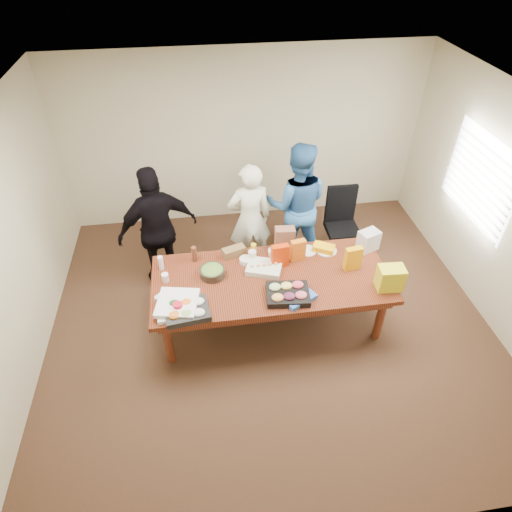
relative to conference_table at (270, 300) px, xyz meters
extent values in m
cube|color=#47301E|center=(0.00, 0.00, -0.39)|extent=(5.50, 5.00, 0.02)
cube|color=white|center=(0.00, 0.00, 2.33)|extent=(5.50, 5.00, 0.02)
cube|color=beige|center=(0.00, 2.50, 0.98)|extent=(5.50, 0.04, 2.70)
cube|color=beige|center=(0.00, -2.50, 0.98)|extent=(5.50, 0.04, 2.70)
cube|color=beige|center=(-2.75, 0.00, 0.98)|extent=(0.04, 5.00, 2.70)
cube|color=beige|center=(2.75, 0.00, 0.98)|extent=(0.04, 5.00, 2.70)
cube|color=white|center=(2.72, 0.60, 1.12)|extent=(0.03, 1.40, 1.10)
cube|color=beige|center=(2.68, 0.60, 1.12)|extent=(0.04, 1.36, 1.00)
cube|color=#4C1C0F|center=(0.00, 0.00, 0.00)|extent=(2.80, 1.20, 0.75)
cube|color=black|center=(1.25, 1.15, 0.15)|extent=(0.54, 0.54, 1.04)
imported|color=#E6ECCD|center=(-0.10, 1.12, 0.45)|extent=(0.64, 0.46, 1.65)
imported|color=#2B5D99|center=(0.57, 1.24, 0.54)|extent=(1.01, 0.85, 1.83)
imported|color=black|center=(-1.32, 0.95, 0.52)|extent=(1.13, 0.75, 1.78)
cube|color=black|center=(-0.99, -0.44, 0.41)|extent=(0.51, 0.42, 0.07)
cube|color=black|center=(0.13, -0.34, 0.41)|extent=(0.51, 0.42, 0.07)
cube|color=silver|center=(-0.06, 0.14, 0.41)|extent=(0.48, 0.42, 0.07)
cylinder|color=#2A261D|center=(-0.68, 0.14, 0.42)|extent=(0.37, 0.37, 0.10)
cube|color=blue|center=(0.23, -0.38, 0.40)|extent=(0.44, 0.40, 0.05)
cube|color=red|center=(0.14, 0.20, 0.53)|extent=(0.21, 0.11, 0.30)
cube|color=orange|center=(0.99, 0.02, 0.53)|extent=(0.21, 0.11, 0.31)
cube|color=orange|center=(0.38, 0.29, 0.52)|extent=(0.19, 0.12, 0.28)
cylinder|color=silver|center=(-0.18, 0.34, 0.45)|extent=(0.11, 0.11, 0.15)
cylinder|color=gold|center=(-0.15, 0.42, 0.47)|extent=(0.08, 0.08, 0.19)
cylinder|color=#5B2E1B|center=(-0.88, 0.44, 0.48)|extent=(0.07, 0.07, 0.20)
cylinder|color=white|center=(-1.28, 0.35, 0.47)|extent=(0.06, 0.06, 0.18)
cube|color=#F5AF07|center=(0.74, 0.39, 0.42)|extent=(0.31, 0.27, 0.09)
cube|color=brown|center=(-0.39, 0.48, 0.43)|extent=(0.31, 0.21, 0.11)
cube|color=brown|center=(0.25, 0.50, 0.54)|extent=(0.26, 0.16, 0.32)
cylinder|color=red|center=(-1.08, -0.41, 0.44)|extent=(0.13, 0.13, 0.13)
cylinder|color=silver|center=(-1.30, -0.24, 0.42)|extent=(0.08, 0.08, 0.10)
cylinder|color=white|center=(-1.23, 0.11, 0.43)|extent=(0.10, 0.10, 0.11)
cube|color=white|center=(-1.09, -0.34, 0.40)|extent=(0.44, 0.44, 0.05)
cube|color=white|center=(-1.09, -0.34, 0.45)|extent=(0.51, 0.51, 0.05)
cylinder|color=white|center=(0.77, 0.39, 0.38)|extent=(0.28, 0.28, 0.02)
cylinder|color=white|center=(0.54, 0.42, 0.38)|extent=(0.24, 0.24, 0.01)
cylinder|color=beige|center=(0.11, 0.42, 0.41)|extent=(0.19, 0.19, 0.06)
cylinder|color=white|center=(-0.26, 0.32, 0.41)|extent=(0.18, 0.18, 0.06)
cube|color=silver|center=(1.30, 0.36, 0.51)|extent=(0.30, 0.26, 0.26)
cube|color=yellow|center=(1.30, -0.36, 0.52)|extent=(0.30, 0.22, 0.29)
camera|label=1|loc=(-0.72, -3.73, 3.86)|focal=30.64mm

